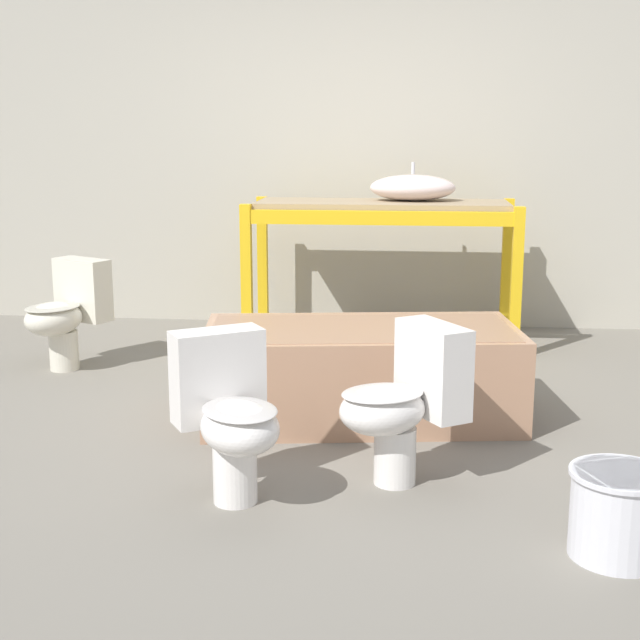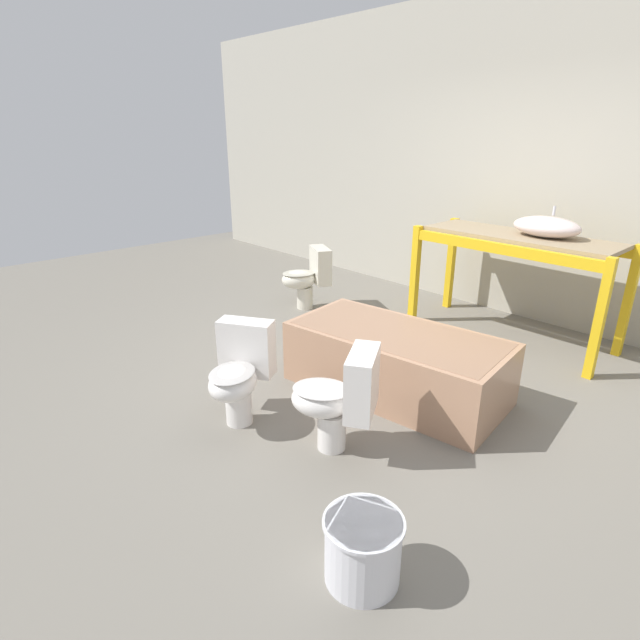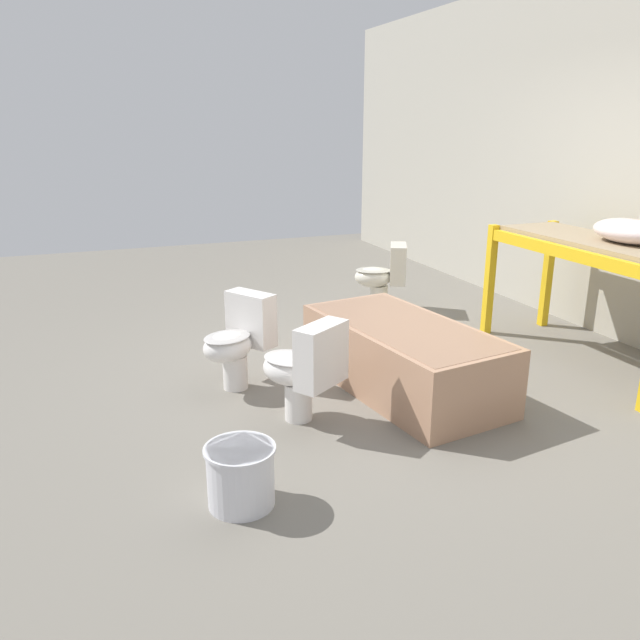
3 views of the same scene
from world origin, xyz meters
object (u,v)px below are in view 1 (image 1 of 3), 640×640
(bathtub_main, at_px, (361,366))
(toilet_near, at_px, (404,399))
(sink_basin, at_px, (413,188))
(toilet_extra, at_px, (230,412))
(bucket_white, at_px, (619,512))
(toilet_far, at_px, (67,311))

(bathtub_main, height_order, toilet_near, toilet_near)
(sink_basin, bearing_deg, toilet_extra, -104.25)
(toilet_near, xyz_separation_m, toilet_extra, (-0.70, -0.25, 0.00))
(sink_basin, height_order, bucket_white, sink_basin)
(toilet_far, xyz_separation_m, toilet_extra, (1.42, -1.88, 0.00))
(sink_basin, xyz_separation_m, toilet_extra, (-0.71, -2.80, -0.72))
(bathtub_main, xyz_separation_m, toilet_extra, (-0.47, -1.09, 0.09))
(toilet_near, relative_size, bucket_white, 1.88)
(toilet_near, xyz_separation_m, bucket_white, (0.76, -0.61, -0.20))
(toilet_near, height_order, bucket_white, toilet_near)
(bathtub_main, relative_size, toilet_far, 2.50)
(sink_basin, bearing_deg, bathtub_main, -98.17)
(toilet_far, distance_m, bucket_white, 3.66)
(sink_basin, relative_size, toilet_near, 0.86)
(bathtub_main, relative_size, toilet_extra, 2.50)
(sink_basin, distance_m, bucket_white, 3.37)
(sink_basin, xyz_separation_m, toilet_near, (-0.01, -2.55, -0.72))
(bathtub_main, distance_m, toilet_extra, 1.19)
(bathtub_main, xyz_separation_m, bucket_white, (0.99, -1.45, -0.11))
(sink_basin, relative_size, bathtub_main, 0.34)
(toilet_far, bearing_deg, bathtub_main, 4.48)
(bathtub_main, xyz_separation_m, toilet_far, (-1.89, 0.79, 0.09))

